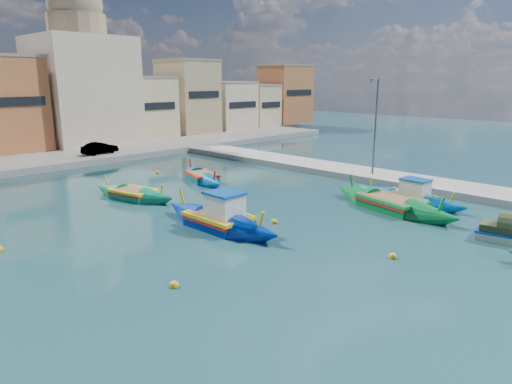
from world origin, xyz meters
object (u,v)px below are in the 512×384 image
luzzu_green (133,195)px  tender_near (506,234)px  luzzu_cyan_mid (202,178)px  church_block (81,75)px  luzzu_turquoise_cabin (408,198)px  luzzu_blue_south (391,205)px  quay_street_lamp (375,126)px  luzzu_blue_cabin (219,221)px

luzzu_green → tender_near: size_ratio=2.61×
luzzu_cyan_mid → luzzu_green: 6.91m
church_block → tender_near: size_ratio=6.58×
luzzu_turquoise_cabin → church_block: bearing=94.1°
tender_near → luzzu_turquoise_cabin: bearing=63.5°
luzzu_turquoise_cabin → luzzu_cyan_mid: (-5.14, 15.04, -0.07)m
tender_near → luzzu_blue_south: bearing=79.8°
church_block → quay_street_lamp: size_ratio=2.39×
quay_street_lamp → luzzu_blue_south: bearing=-142.0°
luzzu_green → luzzu_blue_south: 17.04m
luzzu_cyan_mid → luzzu_blue_south: 15.25m
luzzu_turquoise_cabin → tender_near: (-3.45, -6.91, 0.09)m
luzzu_cyan_mid → luzzu_blue_cabin: bearing=-124.8°
luzzu_turquoise_cabin → luzzu_green: (-11.98, 14.02, -0.07)m
tender_near → church_block: bearing=89.2°
quay_street_lamp → tender_near: 15.22m
luzzu_turquoise_cabin → tender_near: size_ratio=2.86×
quay_street_lamp → luzzu_blue_cabin: 17.12m
luzzu_turquoise_cabin → luzzu_blue_south: bearing=178.1°
quay_street_lamp → luzzu_turquoise_cabin: 8.15m
church_block → luzzu_blue_south: size_ratio=1.88×
church_block → luzzu_turquoise_cabin: size_ratio=2.30×
luzzu_turquoise_cabin → luzzu_green: size_ratio=1.09×
luzzu_cyan_mid → tender_near: 22.01m
luzzu_blue_south → quay_street_lamp: bearing=38.0°
church_block → luzzu_turquoise_cabin: bearing=-85.9°
luzzu_blue_south → luzzu_turquoise_cabin: bearing=-1.9°
luzzu_turquoise_cabin → luzzu_blue_south: luzzu_blue_south is taller
luzzu_blue_south → tender_near: (-1.26, -6.98, 0.11)m
church_block → luzzu_cyan_mid: bearing=-95.4°
luzzu_blue_cabin → luzzu_green: 8.92m
church_block → luzzu_blue_south: (0.64, -39.32, -8.11)m
luzzu_blue_south → tender_near: luzzu_blue_south is taller
luzzu_blue_cabin → luzzu_cyan_mid: (6.90, 9.94, -0.15)m
luzzu_cyan_mid → luzzu_blue_south: (2.95, -14.97, 0.06)m
luzzu_green → luzzu_blue_south: size_ratio=0.75×
quay_street_lamp → luzzu_blue_south: 9.53m
luzzu_blue_cabin → luzzu_blue_south: luzzu_blue_cabin is taller
luzzu_green → quay_street_lamp: bearing=-27.5°
luzzu_turquoise_cabin → luzzu_cyan_mid: 15.90m
quay_street_lamp → luzzu_turquoise_cabin: size_ratio=0.97×
luzzu_green → tender_near: bearing=-67.8°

